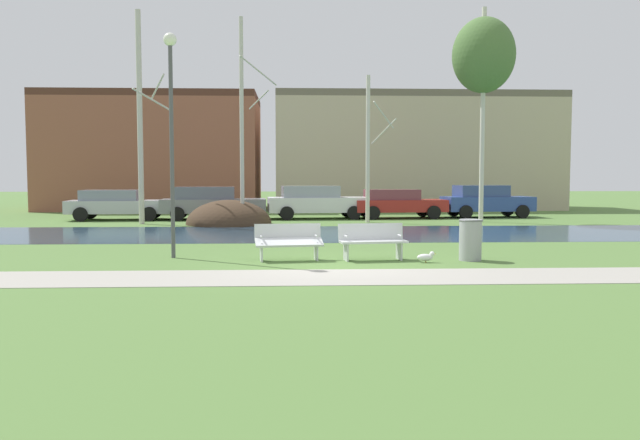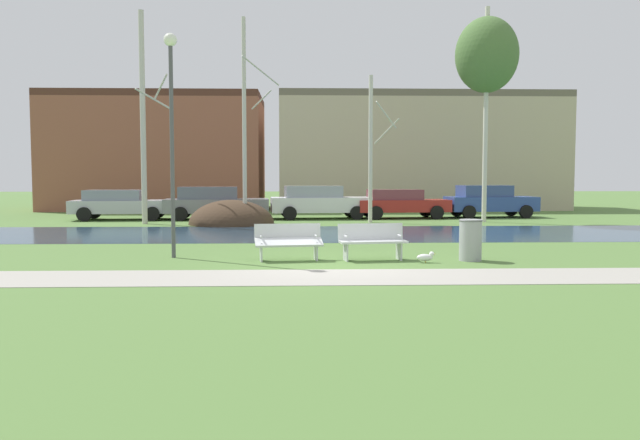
{
  "view_description": "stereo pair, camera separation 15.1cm",
  "coord_description": "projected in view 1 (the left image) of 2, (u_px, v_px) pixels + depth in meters",
  "views": [
    {
      "loc": [
        -0.94,
        -14.01,
        2.01
      ],
      "look_at": [
        -0.24,
        1.55,
        0.92
      ],
      "focal_mm": 35.36,
      "sensor_mm": 36.0,
      "label": 1
    },
    {
      "loc": [
        -0.79,
        -14.01,
        2.01
      ],
      "look_at": [
        -0.24,
        1.55,
        0.92
      ],
      "focal_mm": 35.36,
      "sensor_mm": 36.0,
      "label": 2
    }
  ],
  "objects": [
    {
      "name": "parked_suv_fifth_blue",
      "position": [
        486.0,
        201.0,
        30.84
      ],
      "size": [
        4.42,
        2.24,
        1.57
      ],
      "color": "#2D4793",
      "rests_on": "ground"
    },
    {
      "name": "river_band",
      "position": [
        319.0,
        233.0,
        22.09
      ],
      "size": [
        80.0,
        6.35,
        0.01
      ],
      "primitive_type": "cube",
      "color": "#284256",
      "rests_on": "ground"
    },
    {
      "name": "trash_bin",
      "position": [
        470.0,
        239.0,
        15.01
      ],
      "size": [
        0.56,
        0.56,
        0.98
      ],
      "color": "#999B9E",
      "rests_on": "ground"
    },
    {
      "name": "parked_sedan_second_grey",
      "position": [
        211.0,
        202.0,
        29.3
      ],
      "size": [
        4.92,
        2.34,
        1.52
      ],
      "color": "slate",
      "rests_on": "ground"
    },
    {
      "name": "birch_left",
      "position": [
        243.0,
        120.0,
        25.65
      ],
      "size": [
        1.53,
        2.55,
        8.44
      ],
      "color": "beige",
      "rests_on": "ground"
    },
    {
      "name": "building_beige_block",
      "position": [
        413.0,
        153.0,
        39.54
      ],
      "size": [
        17.07,
        7.01,
        6.98
      ],
      "color": "#BCAD8E",
      "rests_on": "ground"
    },
    {
      "name": "building_brick_low",
      "position": [
        155.0,
        153.0,
        38.44
      ],
      "size": [
        12.61,
        6.73,
        6.9
      ],
      "color": "brown",
      "rests_on": "ground"
    },
    {
      "name": "parked_van_nearest_silver",
      "position": [
        117.0,
        204.0,
        28.99
      ],
      "size": [
        4.65,
        2.39,
        1.38
      ],
      "color": "#B2B5BC",
      "rests_on": "ground"
    },
    {
      "name": "parked_wagon_fourth_red",
      "position": [
        397.0,
        203.0,
        30.2
      ],
      "size": [
        4.54,
        2.33,
        1.38
      ],
      "color": "maroon",
      "rests_on": "ground"
    },
    {
      "name": "parked_hatch_third_white",
      "position": [
        316.0,
        201.0,
        29.84
      ],
      "size": [
        4.86,
        2.41,
        1.56
      ],
      "color": "silver",
      "rests_on": "ground"
    },
    {
      "name": "seagull",
      "position": [
        426.0,
        257.0,
        14.65
      ],
      "size": [
        0.45,
        0.17,
        0.26
      ],
      "color": "white",
      "rests_on": "ground"
    },
    {
      "name": "streetlamp",
      "position": [
        171.0,
        109.0,
        15.27
      ],
      "size": [
        0.32,
        0.32,
        5.46
      ],
      "color": "#4C4C51",
      "rests_on": "ground"
    },
    {
      "name": "birch_far_left",
      "position": [
        140.0,
        117.0,
        26.29
      ],
      "size": [
        1.43,
        2.36,
        8.89
      ],
      "color": "beige",
      "rests_on": "ground"
    },
    {
      "name": "ground_plane",
      "position": [
        316.0,
        229.0,
        24.11
      ],
      "size": [
        120.0,
        120.0,
        0.0
      ],
      "primitive_type": "plane",
      "color": "#517538"
    },
    {
      "name": "soil_mound",
      "position": [
        229.0,
        224.0,
        26.46
      ],
      "size": [
        3.58,
        3.56,
        2.05
      ],
      "primitive_type": "ellipsoid",
      "color": "#423021",
      "rests_on": "ground"
    },
    {
      "name": "bench_left",
      "position": [
        289.0,
        241.0,
        14.99
      ],
      "size": [
        1.66,
        0.75,
        0.87
      ],
      "color": "silver",
      "rests_on": "ground"
    },
    {
      "name": "birch_center_left",
      "position": [
        369.0,
        148.0,
        27.25
      ],
      "size": [
        1.33,
        2.32,
        6.35
      ],
      "color": "beige",
      "rests_on": "ground"
    },
    {
      "name": "paved_path_strip",
      "position": [
        339.0,
        277.0,
        12.53
      ],
      "size": [
        60.0,
        1.99,
        0.01
      ],
      "primitive_type": "cube",
      "color": "#9E998E",
      "rests_on": "ground"
    },
    {
      "name": "birch_center",
      "position": [
        484.0,
        56.0,
        27.28
      ],
      "size": [
        2.71,
        2.71,
        9.3
      ],
      "color": "beige",
      "rests_on": "ground"
    },
    {
      "name": "bench_right",
      "position": [
        372.0,
        240.0,
        15.08
      ],
      "size": [
        1.66,
        0.75,
        0.87
      ],
      "color": "silver",
      "rests_on": "ground"
    }
  ]
}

